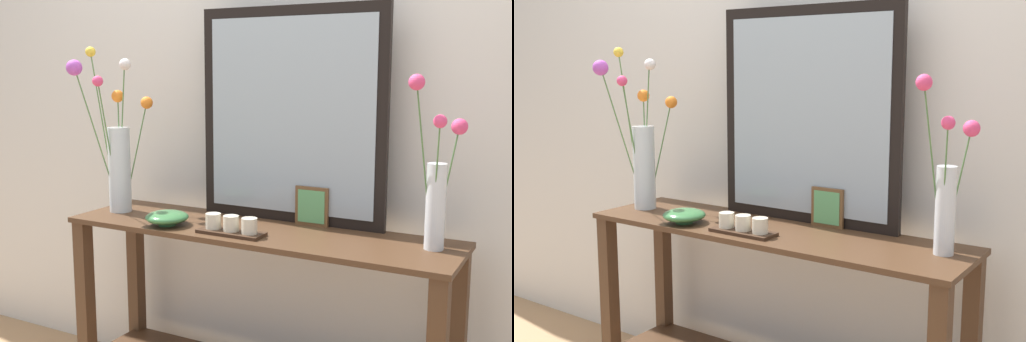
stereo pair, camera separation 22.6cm
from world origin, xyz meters
The scene contains 8 objects.
wall_back centered at (0.00, 0.32, 1.35)m, with size 6.40×0.08×2.70m, color silver.
console_table centered at (0.00, 0.00, 0.47)m, with size 1.48×0.39×0.77m.
mirror_leaning centered at (0.06, 0.17, 1.18)m, with size 0.75×0.03×0.81m.
tall_vase_left centered at (-0.64, -0.01, 1.03)m, with size 0.27×0.25×0.67m.
vase_right centered at (0.63, 0.04, 0.99)m, with size 0.16×0.18×0.56m.
candle_tray centered at (-0.04, -0.11, 0.80)m, with size 0.24×0.09×0.07m.
picture_frame_small centered at (0.16, 0.14, 0.85)m, with size 0.13×0.01×0.15m.
decorative_bowl centered at (-0.32, -0.11, 0.80)m, with size 0.16×0.16×0.05m.
Camera 1 is at (1.07, -1.96, 1.35)m, focal length 44.10 mm.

